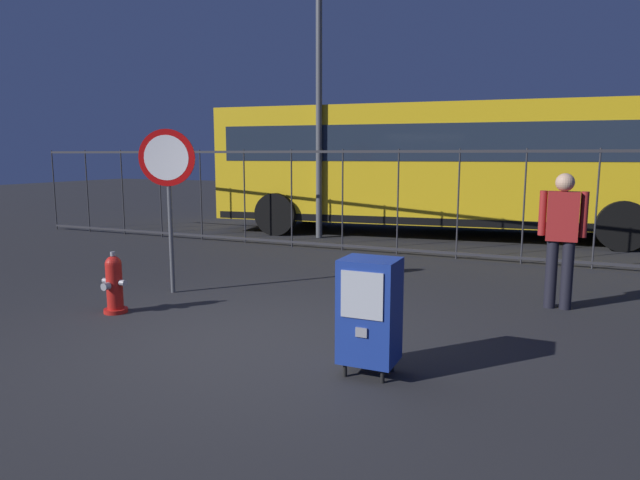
% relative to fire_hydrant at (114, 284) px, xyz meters
% --- Properties ---
extents(ground_plane, '(60.00, 60.00, 0.00)m').
position_rel_fire_hydrant_xyz_m(ground_plane, '(1.99, -0.27, -0.35)').
color(ground_plane, '#262628').
extents(fire_hydrant, '(0.33, 0.32, 0.75)m').
position_rel_fire_hydrant_xyz_m(fire_hydrant, '(0.00, 0.00, 0.00)').
color(fire_hydrant, red).
rests_on(fire_hydrant, ground_plane).
extents(newspaper_box_primary, '(0.48, 0.42, 1.02)m').
position_rel_fire_hydrant_xyz_m(newspaper_box_primary, '(3.42, -0.57, 0.22)').
color(newspaper_box_primary, black).
rests_on(newspaper_box_primary, ground_plane).
extents(stop_sign, '(0.71, 0.31, 2.23)m').
position_rel_fire_hydrant_xyz_m(stop_sign, '(-0.01, 1.07, 1.25)').
color(stop_sign, '#4C4F54').
rests_on(stop_sign, ground_plane).
extents(pedestrian, '(0.55, 0.22, 1.67)m').
position_rel_fire_hydrant_xyz_m(pedestrian, '(4.88, 2.38, 0.60)').
color(pedestrian, black).
rests_on(pedestrian, ground_plane).
extents(fence_barrier, '(18.03, 0.04, 2.00)m').
position_rel_fire_hydrant_xyz_m(fence_barrier, '(1.99, 5.24, 0.67)').
color(fence_barrier, '#2D2D33').
rests_on(fence_barrier, ground_plane).
extents(bus_near, '(10.71, 3.69, 3.00)m').
position_rel_fire_hydrant_xyz_m(bus_near, '(2.16, 8.24, 1.36)').
color(bus_near, gold).
rests_on(bus_near, ground_plane).
extents(bus_far, '(10.58, 3.06, 3.00)m').
position_rel_fire_hydrant_xyz_m(bus_far, '(5.98, 12.65, 1.36)').
color(bus_far, '#19519E').
rests_on(bus_far, ground_plane).
extents(street_light_near_left, '(0.32, 0.32, 7.05)m').
position_rel_fire_hydrant_xyz_m(street_light_near_left, '(-0.26, 6.64, 3.73)').
color(street_light_near_left, '#4C4F54').
rests_on(street_light_near_left, ground_plane).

